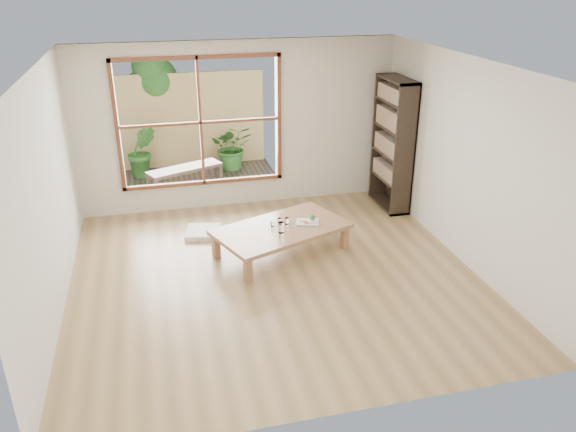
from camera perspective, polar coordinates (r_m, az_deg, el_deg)
The scene contains 15 objects.
ground at distance 7.15m, azimuth -1.40°, elevation -6.00°, with size 5.00×5.00×0.00m, color tan.
low_table at distance 7.54m, azimuth -0.69°, elevation -1.45°, with size 1.98×1.55×0.38m.
floor_cushion at distance 8.28m, azimuth -8.59°, elevation -1.61°, with size 0.49×0.49×0.07m, color white.
bookshelf at distance 9.01m, azimuth 10.59°, elevation 7.18°, with size 0.33×0.93×2.06m, color #31241B.
glass_tall at distance 7.33m, azimuth -0.70°, elevation -1.18°, with size 0.08×0.08×0.15m, color silver.
glass_mid at distance 7.59m, azimuth -0.12°, elevation -0.51°, with size 0.06×0.06×0.09m, color silver.
glass_short at distance 7.61m, azimuth -0.84°, elevation -0.49°, with size 0.06×0.06×0.08m, color silver.
glass_small at distance 7.53m, azimuth -1.58°, elevation -0.79°, with size 0.06×0.06×0.07m, color silver.
food_tray at distance 7.65m, azimuth 2.09°, elevation -0.51°, with size 0.35×0.30×0.10m.
deck at distance 10.28m, azimuth -9.03°, elevation 3.34°, with size 2.80×2.00×0.05m, color #39312A.
garden_bench at distance 9.81m, azimuth -10.44°, elevation 4.56°, with size 1.34×0.86×0.41m.
bamboo_fence at distance 10.97m, azimuth -9.86°, elevation 9.53°, with size 2.80×0.06×1.80m, color tan.
shrub_right at distance 10.75m, azimuth -5.69°, elevation 7.01°, with size 0.78×0.67×0.86m, color #306023.
shrub_left at distance 10.59m, azimuth -14.62°, elevation 6.40°, with size 0.53×0.43×0.97m, color #306023.
garden_tree at distance 11.09m, azimuth -13.84°, elevation 13.20°, with size 1.04×0.85×2.22m.
Camera 1 is at (-1.32, -6.05, 3.57)m, focal length 35.00 mm.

